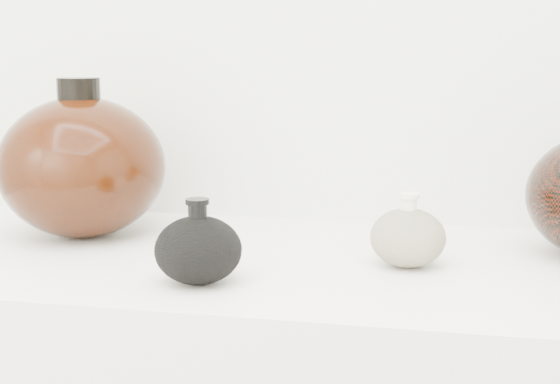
# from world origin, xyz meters

# --- Properties ---
(black_gourd_vase) EXTENTS (0.14, 0.14, 0.11)m
(black_gourd_vase) POSITION_xyz_m (-0.10, 0.81, 0.94)
(black_gourd_vase) COLOR black
(black_gourd_vase) RESTS_ON display_counter
(cream_gourd_vase) EXTENTS (0.13, 0.13, 0.10)m
(cream_gourd_vase) POSITION_xyz_m (0.15, 0.94, 0.94)
(cream_gourd_vase) COLOR beige
(cream_gourd_vase) RESTS_ON display_counter
(left_round_pot) EXTENTS (0.32, 0.32, 0.24)m
(left_round_pot) POSITION_xyz_m (-0.34, 1.01, 1.01)
(left_round_pot) COLOR black
(left_round_pot) RESTS_ON display_counter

